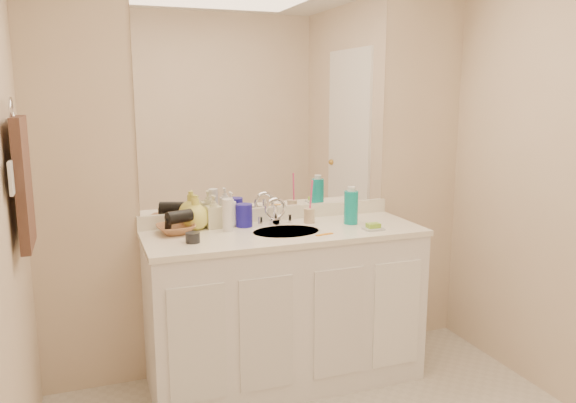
% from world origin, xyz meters
% --- Properties ---
extents(wall_back, '(2.60, 0.02, 2.40)m').
position_xyz_m(wall_back, '(0.00, 1.30, 1.20)').
color(wall_back, beige).
rests_on(wall_back, floor).
extents(vanity_cabinet, '(1.50, 0.55, 0.85)m').
position_xyz_m(vanity_cabinet, '(0.00, 1.02, 0.42)').
color(vanity_cabinet, white).
rests_on(vanity_cabinet, floor).
extents(countertop, '(1.52, 0.57, 0.03)m').
position_xyz_m(countertop, '(0.00, 1.02, 0.86)').
color(countertop, white).
rests_on(countertop, vanity_cabinet).
extents(backsplash, '(1.52, 0.03, 0.08)m').
position_xyz_m(backsplash, '(0.00, 1.29, 0.92)').
color(backsplash, white).
rests_on(backsplash, countertop).
extents(sink_basin, '(0.37, 0.37, 0.02)m').
position_xyz_m(sink_basin, '(0.00, 1.00, 0.87)').
color(sink_basin, beige).
rests_on(sink_basin, countertop).
extents(faucet, '(0.02, 0.02, 0.11)m').
position_xyz_m(faucet, '(0.00, 1.18, 0.94)').
color(faucet, silver).
rests_on(faucet, countertop).
extents(mirror, '(1.48, 0.01, 1.20)m').
position_xyz_m(mirror, '(0.00, 1.29, 1.56)').
color(mirror, white).
rests_on(mirror, wall_back).
extents(blue_mug, '(0.11, 0.11, 0.13)m').
position_xyz_m(blue_mug, '(-0.18, 1.19, 0.94)').
color(blue_mug, '#1C17A0').
rests_on(blue_mug, countertop).
extents(tan_cup, '(0.08, 0.08, 0.08)m').
position_xyz_m(tan_cup, '(0.19, 1.15, 0.92)').
color(tan_cup, '#CFB492').
rests_on(tan_cup, countertop).
extents(toothbrush, '(0.02, 0.04, 0.20)m').
position_xyz_m(toothbrush, '(0.20, 1.15, 1.03)').
color(toothbrush, '#FA418A').
rests_on(toothbrush, tan_cup).
extents(mouthwash_bottle, '(0.11, 0.11, 0.19)m').
position_xyz_m(mouthwash_bottle, '(0.41, 1.05, 0.97)').
color(mouthwash_bottle, '#0C9B98').
rests_on(mouthwash_bottle, countertop).
extents(soap_dish, '(0.11, 0.08, 0.01)m').
position_xyz_m(soap_dish, '(0.46, 0.87, 0.89)').
color(soap_dish, silver).
rests_on(soap_dish, countertop).
extents(green_soap, '(0.07, 0.05, 0.03)m').
position_xyz_m(green_soap, '(0.46, 0.87, 0.90)').
color(green_soap, '#8BC931').
rests_on(green_soap, soap_dish).
extents(orange_comb, '(0.10, 0.04, 0.00)m').
position_xyz_m(orange_comb, '(0.16, 0.86, 0.88)').
color(orange_comb, orange).
rests_on(orange_comb, countertop).
extents(dark_jar, '(0.09, 0.09, 0.05)m').
position_xyz_m(dark_jar, '(-0.52, 0.95, 0.91)').
color(dark_jar, black).
rests_on(dark_jar, countertop).
extents(extra_white_bottle, '(0.07, 0.07, 0.18)m').
position_xyz_m(extra_white_bottle, '(-0.30, 1.12, 0.97)').
color(extra_white_bottle, white).
rests_on(extra_white_bottle, countertop).
extents(soap_bottle_white, '(0.08, 0.08, 0.20)m').
position_xyz_m(soap_bottle_white, '(-0.25, 1.22, 0.98)').
color(soap_bottle_white, white).
rests_on(soap_bottle_white, countertop).
extents(soap_bottle_cream, '(0.09, 0.09, 0.18)m').
position_xyz_m(soap_bottle_cream, '(-0.35, 1.22, 0.97)').
color(soap_bottle_cream, beige).
rests_on(soap_bottle_cream, countertop).
extents(soap_bottle_yellow, '(0.18, 0.18, 0.19)m').
position_xyz_m(soap_bottle_yellow, '(-0.45, 1.22, 0.97)').
color(soap_bottle_yellow, '#E3E058').
rests_on(soap_bottle_yellow, countertop).
extents(wicker_basket, '(0.23, 0.23, 0.05)m').
position_xyz_m(wicker_basket, '(-0.57, 1.16, 0.90)').
color(wicker_basket, '#955F3C').
rests_on(wicker_basket, countertop).
extents(hair_dryer, '(0.15, 0.11, 0.07)m').
position_xyz_m(hair_dryer, '(-0.55, 1.16, 0.97)').
color(hair_dryer, black).
rests_on(hair_dryer, wicker_basket).
extents(towel_ring, '(0.01, 0.11, 0.11)m').
position_xyz_m(towel_ring, '(-1.27, 0.77, 1.55)').
color(towel_ring, silver).
rests_on(towel_ring, wall_left).
extents(hand_towel, '(0.04, 0.32, 0.55)m').
position_xyz_m(hand_towel, '(-1.25, 0.77, 1.25)').
color(hand_towel, '#34221C').
rests_on(hand_towel, towel_ring).
extents(switch_plate, '(0.01, 0.08, 0.13)m').
position_xyz_m(switch_plate, '(-1.27, 0.57, 1.30)').
color(switch_plate, white).
rests_on(switch_plate, wall_left).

